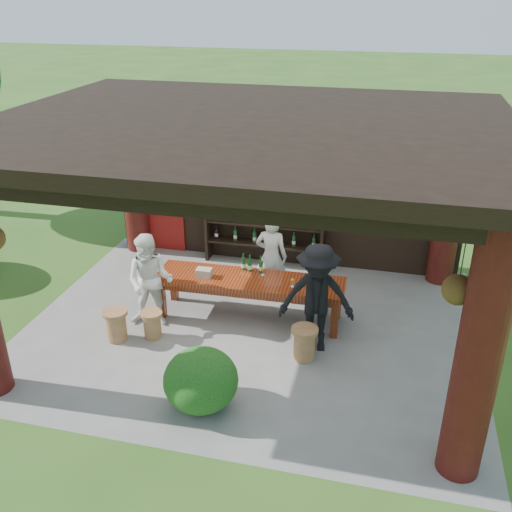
% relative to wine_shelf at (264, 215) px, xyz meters
% --- Properties ---
extents(ground, '(90.00, 90.00, 0.00)m').
position_rel_wine_shelf_xyz_m(ground, '(0.33, -2.45, -1.08)').
color(ground, '#2D5119').
rests_on(ground, ground).
extents(pavilion, '(7.50, 6.00, 3.60)m').
position_rel_wine_shelf_xyz_m(pavilion, '(0.32, -2.02, 1.05)').
color(pavilion, slate).
rests_on(pavilion, ground).
extents(wine_shelf, '(2.43, 0.37, 2.14)m').
position_rel_wine_shelf_xyz_m(wine_shelf, '(0.00, 0.00, 0.00)').
color(wine_shelf, black).
rests_on(wine_shelf, ground).
extents(tasting_table, '(3.22, 0.91, 0.75)m').
position_rel_wine_shelf_xyz_m(tasting_table, '(0.24, -2.12, -0.44)').
color(tasting_table, '#521C0B').
rests_on(tasting_table, ground).
extents(stool_near_left, '(0.36, 0.36, 0.47)m').
position_rel_wine_shelf_xyz_m(stool_near_left, '(-1.15, -3.10, -0.83)').
color(stool_near_left, brown).
rests_on(stool_near_left, ground).
extents(stool_near_right, '(0.41, 0.41, 0.54)m').
position_rel_wine_shelf_xyz_m(stool_near_right, '(1.34, -3.10, -0.79)').
color(stool_near_right, brown).
rests_on(stool_near_right, ground).
extents(stool_far_left, '(0.41, 0.41, 0.54)m').
position_rel_wine_shelf_xyz_m(stool_far_left, '(-1.68, -3.30, -0.79)').
color(stool_far_left, brown).
rests_on(stool_far_left, ground).
extents(host, '(0.58, 0.39, 1.59)m').
position_rel_wine_shelf_xyz_m(host, '(0.42, -1.28, -0.28)').
color(host, beige).
rests_on(host, ground).
extents(guest_woman, '(0.85, 0.70, 1.63)m').
position_rel_wine_shelf_xyz_m(guest_woman, '(-1.30, -2.71, -0.26)').
color(guest_woman, white).
rests_on(guest_woman, ground).
extents(guest_man, '(1.24, 0.82, 1.79)m').
position_rel_wine_shelf_xyz_m(guest_man, '(1.46, -2.77, -0.18)').
color(guest_man, black).
rests_on(guest_man, ground).
extents(table_bottles, '(0.40, 0.11, 0.31)m').
position_rel_wine_shelf_xyz_m(table_bottles, '(0.19, -1.84, -0.17)').
color(table_bottles, '#194C1E').
rests_on(table_bottles, tasting_table).
extents(table_glasses, '(0.98, 0.35, 0.15)m').
position_rel_wine_shelf_xyz_m(table_glasses, '(0.98, -2.10, -0.25)').
color(table_glasses, silver).
rests_on(table_glasses, tasting_table).
extents(napkin_basket, '(0.26, 0.19, 0.14)m').
position_rel_wine_shelf_xyz_m(napkin_basket, '(-0.54, -2.22, -0.26)').
color(napkin_basket, '#BF6672').
rests_on(napkin_basket, tasting_table).
extents(shrubs, '(15.07, 8.64, 1.36)m').
position_rel_wine_shelf_xyz_m(shrubs, '(2.28, -1.39, -0.53)').
color(shrubs, '#194C14').
rests_on(shrubs, ground).
extents(trees, '(21.78, 10.04, 4.80)m').
position_rel_wine_shelf_xyz_m(trees, '(3.93, -1.37, 2.29)').
color(trees, '#3F2819').
rests_on(trees, ground).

